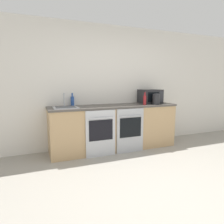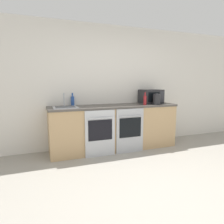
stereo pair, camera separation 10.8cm
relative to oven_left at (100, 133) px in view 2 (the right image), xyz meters
name	(u,v)px [view 2 (the right image)]	position (x,y,z in m)	size (l,w,h in m)	color
ground_plane	(169,195)	(0.41, -1.57, -0.45)	(16.00, 16.00, 0.00)	gray
wall_back	(109,87)	(0.41, 0.67, 0.85)	(10.00, 0.06, 2.60)	silver
counter_back	(114,127)	(0.41, 0.33, 0.01)	(2.66, 0.65, 0.93)	tan
oven_left	(100,133)	(0.00, 0.00, 0.00)	(0.58, 0.06, 0.89)	#B7BABF
oven_right	(130,131)	(0.62, 0.00, 0.00)	(0.58, 0.06, 0.89)	#A8AAAF
microwave	(151,96)	(1.33, 0.42, 0.63)	(0.46, 0.39, 0.31)	#232326
bottle_blue	(73,101)	(-0.41, 0.57, 0.58)	(0.07, 0.07, 0.26)	#234793
bottle_red	(145,100)	(1.04, 0.17, 0.58)	(0.07, 0.07, 0.26)	maroon
kettle	(157,99)	(1.29, 0.13, 0.59)	(0.15, 0.15, 0.23)	#232326
sink	(65,107)	(-0.59, 0.27, 0.49)	(0.44, 0.38, 0.27)	#A8AAAF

